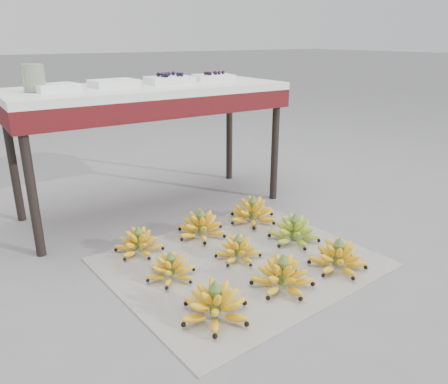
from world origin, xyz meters
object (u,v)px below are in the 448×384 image
bunch_mid_left (171,269)px  bunch_back_center (202,226)px  bunch_front_right (338,258)px  tray_right (169,80)px  bunch_back_right (253,212)px  tray_far_right (213,77)px  tray_far_left (55,87)px  bunch_front_center (282,276)px  bunch_mid_right (294,232)px  newspaper_mat (241,262)px  vendor_table (149,101)px  tray_left (114,83)px  bunch_front_left (215,305)px  bunch_back_left (139,243)px  bunch_mid_center (238,250)px  glass_jar (34,78)px

bunch_mid_left → bunch_back_center: 0.48m
bunch_front_right → tray_right: (-0.25, 1.24, 0.76)m
bunch_back_right → tray_far_right: (0.09, 0.58, 0.76)m
bunch_mid_left → tray_far_left: (-0.22, 0.88, 0.76)m
bunch_front_center → tray_far_left: tray_far_left is taller
bunch_mid_right → bunch_back_center: size_ratio=0.89×
newspaper_mat → vendor_table: (-0.05, 0.92, 0.71)m
vendor_table → bunch_mid_left: bearing=-110.2°
tray_left → tray_right: size_ratio=0.96×
newspaper_mat → bunch_front_center: bunch_front_center is taller
bunch_front_right → bunch_mid_left: bearing=166.4°
bunch_mid_right → vendor_table: (-0.43, 0.89, 0.64)m
bunch_front_left → bunch_front_right: size_ratio=0.95×
bunch_mid_left → bunch_back_left: 0.33m
tray_left → tray_right: (0.35, -0.03, 0.00)m
vendor_table → bunch_mid_center: bearing=-86.5°
bunch_front_right → bunch_back_right: 0.69m
bunch_mid_left → bunch_mid_right: 0.75m
bunch_mid_center → tray_far_left: bearing=114.8°
tray_far_left → bunch_back_center: bearing=-43.9°
bunch_mid_left → bunch_mid_center: bearing=12.6°
bunch_front_right → bunch_mid_center: bearing=148.1°
tray_left → tray_right: tray_right is taller
bunch_mid_center → tray_right: tray_right is taller
newspaper_mat → bunch_mid_right: bunch_mid_right is taller
bunch_back_left → vendor_table: 0.91m
bunch_back_center → tray_far_right: bearing=62.8°
bunch_front_left → vendor_table: (0.31, 1.24, 0.64)m
bunch_front_left → bunch_mid_center: 0.51m
bunch_mid_left → bunch_mid_right: bunch_mid_right is taller
bunch_front_right → bunch_mid_right: (0.03, 0.34, 0.00)m
bunch_front_left → bunch_back_left: bunch_front_left is taller
bunch_back_left → glass_jar: glass_jar is taller
bunch_mid_right → tray_far_right: (0.06, 0.93, 0.76)m
bunch_front_right → bunch_mid_right: bearing=98.8°
bunch_front_left → tray_far_left: 1.48m
tray_far_left → tray_left: (0.34, 0.03, 0.00)m
bunch_mid_left → tray_far_right: (0.80, 0.91, 0.77)m
newspaper_mat → bunch_front_center: bearing=-86.8°
bunch_back_right → tray_right: bearing=125.7°
bunch_mid_right → tray_far_right: 1.20m
bunch_back_center → tray_far_left: bearing=146.5°
bunch_mid_right → bunch_back_left: size_ratio=0.98×
tray_right → glass_jar: size_ratio=1.96×
bunch_front_right → bunch_back_right: (-0.00, 0.69, 0.00)m
tray_far_right → glass_jar: size_ratio=1.94×
bunch_front_left → bunch_mid_center: bearing=49.8°
tray_far_left → bunch_mid_right: bearing=-42.7°
tray_left → tray_far_right: 0.69m
vendor_table → tray_right: bearing=4.5°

